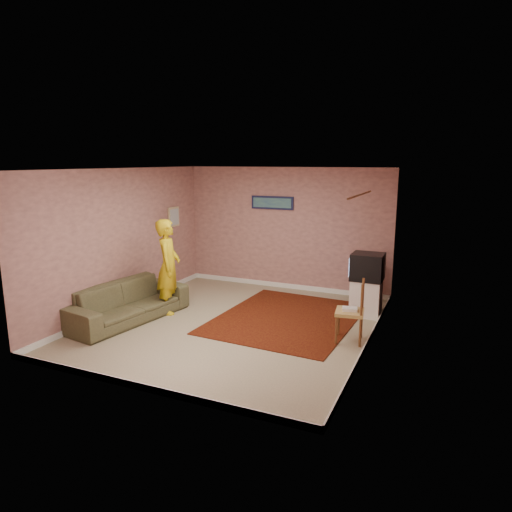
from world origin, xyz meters
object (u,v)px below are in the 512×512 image
at_px(tv_cabinet, 366,298).
at_px(chair_b, 350,304).
at_px(chair_a, 363,273).
at_px(sofa, 127,302).
at_px(person, 168,266).
at_px(crt_tv, 367,267).

distance_m(tv_cabinet, chair_b, 1.35).
xyz_separation_m(chair_a, sofa, (-3.53, -2.74, -0.24)).
relative_size(chair_b, person, 0.31).
height_order(crt_tv, sofa, crt_tv).
bearing_deg(sofa, chair_b, -71.67).
bearing_deg(sofa, crt_tv, -53.58).
bearing_deg(chair_a, sofa, -159.02).
bearing_deg(chair_a, person, -162.98).
height_order(tv_cabinet, person, person).
bearing_deg(crt_tv, person, -158.68).
distance_m(crt_tv, person, 3.55).
relative_size(tv_cabinet, crt_tv, 1.16).
relative_size(tv_cabinet, person, 0.38).
distance_m(chair_a, chair_b, 2.15).
relative_size(tv_cabinet, chair_b, 1.25).
bearing_deg(crt_tv, chair_b, -89.82).
height_order(chair_a, sofa, chair_a).
bearing_deg(person, tv_cabinet, -92.75).
bearing_deg(tv_cabinet, person, -159.14).
bearing_deg(sofa, chair_a, -42.98).
relative_size(chair_a, person, 0.30).
height_order(chair_a, chair_b, chair_b).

